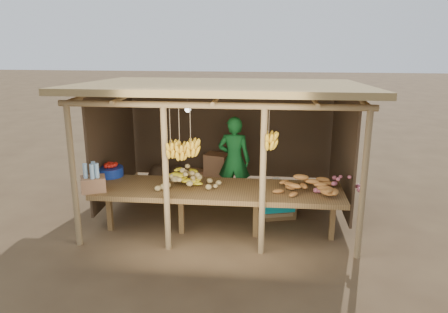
{
  "coord_description": "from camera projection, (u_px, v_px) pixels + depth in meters",
  "views": [
    {
      "loc": [
        0.73,
        -7.39,
        3.16
      ],
      "look_at": [
        0.0,
        0.0,
        1.05
      ],
      "focal_mm": 35.0,
      "sensor_mm": 36.0,
      "label": 1
    }
  ],
  "objects": [
    {
      "name": "vendor",
      "position": [
        234.0,
        160.0,
        8.23
      ],
      "size": [
        0.64,
        0.45,
        1.68
      ],
      "primitive_type": "imported",
      "rotation": [
        0.0,
        0.0,
        3.07
      ],
      "color": "#176928",
      "rests_on": "ground"
    },
    {
      "name": "carton_stack",
      "position": [
        209.0,
        174.0,
        9.1
      ],
      "size": [
        1.07,
        0.5,
        0.74
      ],
      "color": "#946442",
      "rests_on": "ground"
    },
    {
      "name": "ground",
      "position": [
        224.0,
        211.0,
        8.0
      ],
      "size": [
        60.0,
        60.0,
        0.0
      ],
      "primitive_type": "plane",
      "color": "brown",
      "rests_on": "ground"
    },
    {
      "name": "tarp_crate",
      "position": [
        278.0,
        200.0,
        7.75
      ],
      "size": [
        0.74,
        0.68,
        0.74
      ],
      "color": "brown",
      "rests_on": "ground"
    },
    {
      "name": "tomato_basin",
      "position": [
        110.0,
        171.0,
        7.44
      ],
      "size": [
        0.44,
        0.44,
        0.23
      ],
      "rotation": [
        0.0,
        0.0,
        -0.27
      ],
      "color": "navy",
      "rests_on": "counter"
    },
    {
      "name": "stall_structure",
      "position": [
        224.0,
        108.0,
        7.49
      ],
      "size": [
        4.7,
        3.5,
        2.43
      ],
      "color": "olive",
      "rests_on": "ground"
    },
    {
      "name": "onion_heap",
      "position": [
        341.0,
        180.0,
        6.71
      ],
      "size": [
        0.78,
        0.47,
        0.35
      ],
      "primitive_type": null,
      "rotation": [
        0.0,
        0.0,
        0.01
      ],
      "color": "#B75967",
      "rests_on": "counter"
    },
    {
      "name": "sweet_potato_heap",
      "position": [
        307.0,
        181.0,
        6.65
      ],
      "size": [
        1.14,
        0.89,
        0.36
      ],
      "primitive_type": null,
      "rotation": [
        0.0,
        0.0,
        -0.33
      ],
      "color": "#AB692C",
      "rests_on": "counter"
    },
    {
      "name": "burlap_sacks",
      "position": [
        169.0,
        177.0,
        9.05
      ],
      "size": [
        0.89,
        0.47,
        0.63
      ],
      "color": "#43301F",
      "rests_on": "ground"
    },
    {
      "name": "banana_pile",
      "position": [
        182.0,
        173.0,
        7.03
      ],
      "size": [
        0.78,
        0.63,
        0.35
      ],
      "primitive_type": null,
      "rotation": [
        0.0,
        0.0,
        0.39
      ],
      "color": "yellow",
      "rests_on": "counter"
    },
    {
      "name": "potato_heap",
      "position": [
        189.0,
        177.0,
        6.83
      ],
      "size": [
        0.96,
        0.62,
        0.36
      ],
      "primitive_type": null,
      "rotation": [
        0.0,
        0.0,
        0.08
      ],
      "color": "tan",
      "rests_on": "counter"
    },
    {
      "name": "bottle_box",
      "position": [
        93.0,
        180.0,
        6.7
      ],
      "size": [
        0.45,
        0.41,
        0.46
      ],
      "color": "#946442",
      "rests_on": "counter"
    },
    {
      "name": "counter",
      "position": [
        218.0,
        192.0,
        6.89
      ],
      "size": [
        3.9,
        1.05,
        0.8
      ],
      "color": "brown",
      "rests_on": "ground"
    }
  ]
}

